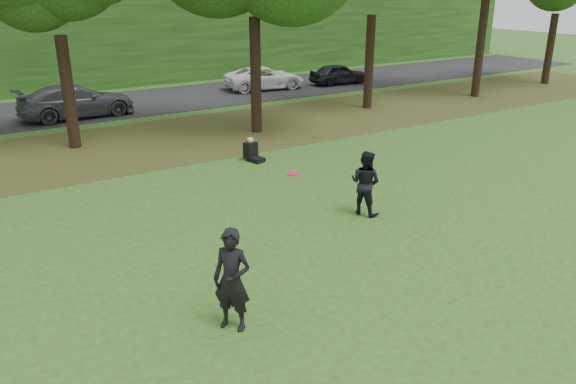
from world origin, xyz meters
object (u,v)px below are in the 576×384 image
object	(u,v)px
seated_person	(252,152)
player_right	(365,183)
frisbee	(293,174)
player_left	(232,280)

from	to	relation	value
seated_person	player_right	bearing A→B (deg)	-100.89
frisbee	seated_person	size ratio (longest dim) A/B	0.39
player_right	seated_person	world-z (taller)	player_right
player_left	frisbee	bearing A→B (deg)	86.62
player_right	frisbee	xyz separation A→B (m)	(-3.16, -1.34, 1.21)
frisbee	player_left	bearing A→B (deg)	-145.57
player_left	seated_person	bearing A→B (deg)	111.33
player_right	player_left	bearing A→B (deg)	95.95
frisbee	seated_person	xyz separation A→B (m)	(2.96, 7.19, -1.77)
player_left	player_right	world-z (taller)	player_left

